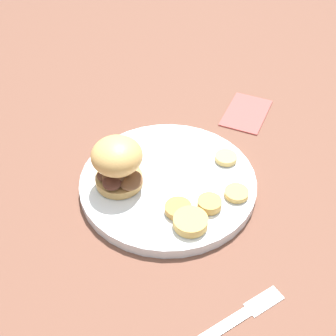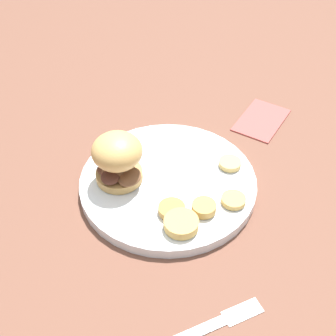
{
  "view_description": "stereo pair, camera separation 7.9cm",
  "coord_description": "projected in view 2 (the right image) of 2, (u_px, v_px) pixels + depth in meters",
  "views": [
    {
      "loc": [
        -0.38,
        -0.42,
        0.59
      ],
      "look_at": [
        0.0,
        0.0,
        0.05
      ],
      "focal_mm": 50.0,
      "sensor_mm": 36.0,
      "label": 1
    },
    {
      "loc": [
        -0.32,
        -0.47,
        0.59
      ],
      "look_at": [
        0.0,
        0.0,
        0.05
      ],
      "focal_mm": 50.0,
      "sensor_mm": 36.0,
      "label": 2
    }
  ],
  "objects": [
    {
      "name": "potato_round_0",
      "position": [
        230.0,
        163.0,
        0.83
      ],
      "size": [
        0.04,
        0.04,
        0.01
      ],
      "primitive_type": "cylinder",
      "color": "#DBB766",
      "rests_on": "dinner_plate"
    },
    {
      "name": "potato_round_2",
      "position": [
        234.0,
        200.0,
        0.76
      ],
      "size": [
        0.04,
        0.04,
        0.01
      ],
      "primitive_type": "cylinder",
      "color": "tan",
      "rests_on": "dinner_plate"
    },
    {
      "name": "potato_round_3",
      "position": [
        181.0,
        224.0,
        0.72
      ],
      "size": [
        0.05,
        0.05,
        0.02
      ],
      "primitive_type": "cylinder",
      "color": "tan",
      "rests_on": "dinner_plate"
    },
    {
      "name": "potato_round_1",
      "position": [
        204.0,
        208.0,
        0.75
      ],
      "size": [
        0.04,
        0.04,
        0.01
      ],
      "primitive_type": "cylinder",
      "color": "tan",
      "rests_on": "dinner_plate"
    },
    {
      "name": "dinner_plate",
      "position": [
        168.0,
        182.0,
        0.81
      ],
      "size": [
        0.31,
        0.31,
        0.02
      ],
      "color": "white",
      "rests_on": "ground_plane"
    },
    {
      "name": "potato_round_4",
      "position": [
        172.0,
        209.0,
        0.75
      ],
      "size": [
        0.04,
        0.04,
        0.01
      ],
      "primitive_type": "cylinder",
      "color": "#BC8942",
      "rests_on": "dinner_plate"
    },
    {
      "name": "sandwich",
      "position": [
        117.0,
        159.0,
        0.77
      ],
      "size": [
        0.09,
        0.1,
        0.09
      ],
      "color": "tan",
      "rests_on": "dinner_plate"
    },
    {
      "name": "fork",
      "position": [
        206.0,
        328.0,
        0.63
      ],
      "size": [
        0.18,
        0.05,
        0.0
      ],
      "color": "silver",
      "rests_on": "ground_plane"
    },
    {
      "name": "napkin",
      "position": [
        261.0,
        120.0,
        0.95
      ],
      "size": [
        0.15,
        0.12,
        0.01
      ],
      "primitive_type": "cube",
      "rotation": [
        0.0,
        0.0,
        0.43
      ],
      "color": "#B24C47",
      "rests_on": "ground_plane"
    },
    {
      "name": "ground_plane",
      "position": [
        168.0,
        187.0,
        0.82
      ],
      "size": [
        4.0,
        4.0,
        0.0
      ],
      "primitive_type": "plane",
      "color": "brown"
    }
  ]
}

